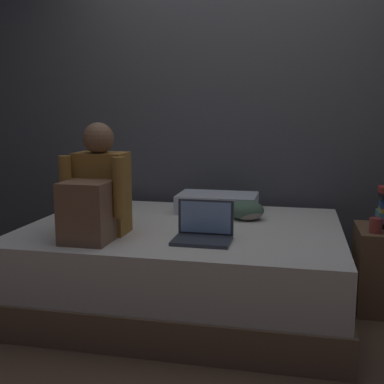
{
  "coord_description": "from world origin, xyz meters",
  "views": [
    {
      "loc": [
        0.5,
        -2.64,
        1.25
      ],
      "look_at": [
        -0.1,
        0.1,
        0.78
      ],
      "focal_mm": 45.42,
      "sensor_mm": 36.0,
      "label": 1
    }
  ],
  "objects_px": {
    "mug": "(376,225)",
    "clothes_pile": "(247,211)",
    "laptop": "(203,231)",
    "pillow": "(217,203)",
    "person_sitting": "(96,194)",
    "bed": "(184,265)"
  },
  "relations": [
    {
      "from": "mug",
      "to": "clothes_pile",
      "type": "relative_size",
      "value": 0.38
    },
    {
      "from": "laptop",
      "to": "pillow",
      "type": "bearing_deg",
      "value": 93.73
    },
    {
      "from": "pillow",
      "to": "clothes_pile",
      "type": "distance_m",
      "value": 0.31
    },
    {
      "from": "pillow",
      "to": "mug",
      "type": "height_order",
      "value": "pillow"
    },
    {
      "from": "person_sitting",
      "to": "clothes_pile",
      "type": "distance_m",
      "value": 1.03
    },
    {
      "from": "pillow",
      "to": "clothes_pile",
      "type": "relative_size",
      "value": 2.36
    },
    {
      "from": "mug",
      "to": "person_sitting",
      "type": "bearing_deg",
      "value": -163.67
    },
    {
      "from": "pillow",
      "to": "clothes_pile",
      "type": "height_order",
      "value": "same"
    },
    {
      "from": "person_sitting",
      "to": "clothes_pile",
      "type": "relative_size",
      "value": 2.76
    },
    {
      "from": "bed",
      "to": "laptop",
      "type": "height_order",
      "value": "laptop"
    },
    {
      "from": "laptop",
      "to": "person_sitting",
      "type": "bearing_deg",
      "value": -176.35
    },
    {
      "from": "person_sitting",
      "to": "mug",
      "type": "xyz_separation_m",
      "value": [
        1.6,
        0.47,
        -0.21
      ]
    },
    {
      "from": "pillow",
      "to": "laptop",
      "type": "bearing_deg",
      "value": -86.27
    },
    {
      "from": "pillow",
      "to": "mug",
      "type": "distance_m",
      "value": 1.09
    },
    {
      "from": "bed",
      "to": "mug",
      "type": "bearing_deg",
      "value": 4.23
    },
    {
      "from": "person_sitting",
      "to": "laptop",
      "type": "bearing_deg",
      "value": 3.65
    },
    {
      "from": "person_sitting",
      "to": "mug",
      "type": "bearing_deg",
      "value": 16.33
    },
    {
      "from": "pillow",
      "to": "person_sitting",
      "type": "bearing_deg",
      "value": -124.41
    },
    {
      "from": "laptop",
      "to": "pillow",
      "type": "xyz_separation_m",
      "value": [
        -0.05,
        0.79,
        0.01
      ]
    },
    {
      "from": "person_sitting",
      "to": "laptop",
      "type": "relative_size",
      "value": 2.05
    },
    {
      "from": "laptop",
      "to": "pillow",
      "type": "relative_size",
      "value": 0.57
    },
    {
      "from": "bed",
      "to": "pillow",
      "type": "relative_size",
      "value": 3.57
    }
  ]
}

